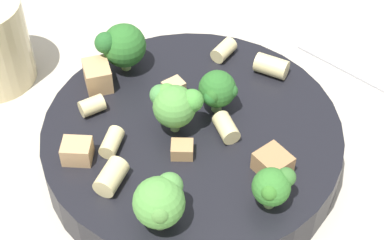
{
  "coord_description": "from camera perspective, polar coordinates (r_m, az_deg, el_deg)",
  "views": [
    {
      "loc": [
        -0.02,
        -0.36,
        0.43
      ],
      "look_at": [
        0.0,
        0.0,
        0.05
      ],
      "focal_mm": 60.0,
      "sensor_mm": 36.0,
      "label": 1
    }
  ],
  "objects": [
    {
      "name": "rigatoni_3",
      "position": [
        0.49,
        -7.2,
        -5.03
      ],
      "size": [
        0.03,
        0.03,
        0.02
      ],
      "primitive_type": "cylinder",
      "rotation": [
        1.57,
        0.0,
        2.71
      ],
      "color": "beige",
      "rests_on": "pasta_bowl"
    },
    {
      "name": "chicken_chunk_4",
      "position": [
        0.56,
        -1.63,
        2.9
      ],
      "size": [
        0.02,
        0.02,
        0.01
      ],
      "primitive_type": "cube",
      "rotation": [
        0.0,
        0.0,
        0.56
      ],
      "color": "tan",
      "rests_on": "pasta_bowl"
    },
    {
      "name": "rigatoni_4",
      "position": [
        0.59,
        2.85,
        6.21
      ],
      "size": [
        0.03,
        0.03,
        0.01
      ],
      "primitive_type": "cylinder",
      "rotation": [
        1.57,
        0.0,
        2.47
      ],
      "color": "beige",
      "rests_on": "pasta_bowl"
    },
    {
      "name": "broccoli_floret_1",
      "position": [
        0.57,
        -6.25,
        6.65
      ],
      "size": [
        0.04,
        0.04,
        0.05
      ],
      "color": "#93B766",
      "rests_on": "pasta_bowl"
    },
    {
      "name": "broccoli_floret_0",
      "position": [
        0.51,
        -1.62,
        1.41
      ],
      "size": [
        0.04,
        0.04,
        0.04
      ],
      "color": "#84AD60",
      "rests_on": "pasta_bowl"
    },
    {
      "name": "chicken_chunk_0",
      "position": [
        0.51,
        -0.89,
        -2.65
      ],
      "size": [
        0.02,
        0.02,
        0.01
      ],
      "primitive_type": "cube",
      "rotation": [
        0.0,
        0.0,
        3.07
      ],
      "color": "tan",
      "rests_on": "pasta_bowl"
    },
    {
      "name": "rigatoni_0",
      "position": [
        0.52,
        3.06,
        -0.68
      ],
      "size": [
        0.02,
        0.03,
        0.01
      ],
      "primitive_type": "cylinder",
      "rotation": [
        1.57,
        0.0,
        0.31
      ],
      "color": "beige",
      "rests_on": "pasta_bowl"
    },
    {
      "name": "chicken_chunk_1",
      "position": [
        0.5,
        7.2,
        -3.84
      ],
      "size": [
        0.03,
        0.03,
        0.02
      ],
      "primitive_type": "cube",
      "rotation": [
        0.0,
        0.0,
        2.19
      ],
      "color": "#A87A4C",
      "rests_on": "pasta_bowl"
    },
    {
      "name": "rigatoni_5",
      "position": [
        0.51,
        -7.15,
        -1.97
      ],
      "size": [
        0.02,
        0.03,
        0.01
      ],
      "primitive_type": "cylinder",
      "rotation": [
        1.57,
        0.0,
        2.84
      ],
      "color": "beige",
      "rests_on": "pasta_bowl"
    },
    {
      "name": "pasta_bowl",
      "position": [
        0.54,
        0.0,
        -1.87
      ],
      "size": [
        0.25,
        0.25,
        0.04
      ],
      "color": "black",
      "rests_on": "ground_plane"
    },
    {
      "name": "broccoli_floret_4",
      "position": [
        0.47,
        7.18,
        -5.89
      ],
      "size": [
        0.03,
        0.03,
        0.04
      ],
      "color": "#93B766",
      "rests_on": "pasta_bowl"
    },
    {
      "name": "broccoli_floret_2",
      "position": [
        0.45,
        -2.84,
        -7.25
      ],
      "size": [
        0.04,
        0.04,
        0.04
      ],
      "color": "#9EC175",
      "rests_on": "pasta_bowl"
    },
    {
      "name": "rigatoni_1",
      "position": [
        0.55,
        -8.88,
        1.27
      ],
      "size": [
        0.02,
        0.02,
        0.01
      ],
      "primitive_type": "cylinder",
      "rotation": [
        1.57,
        0.0,
        2.06
      ],
      "color": "beige",
      "rests_on": "pasta_bowl"
    },
    {
      "name": "chicken_chunk_2",
      "position": [
        0.57,
        -8.39,
        3.91
      ],
      "size": [
        0.03,
        0.03,
        0.02
      ],
      "primitive_type": "cube",
      "rotation": [
        0.0,
        0.0,
        1.8
      ],
      "color": "tan",
      "rests_on": "pasta_bowl"
    },
    {
      "name": "rigatoni_2",
      "position": [
        0.58,
        7.07,
        4.79
      ],
      "size": [
        0.03,
        0.03,
        0.02
      ],
      "primitive_type": "cylinder",
      "rotation": [
        1.57,
        0.0,
        1.06
      ],
      "color": "beige",
      "rests_on": "pasta_bowl"
    },
    {
      "name": "ground_plane",
      "position": [
        0.56,
        0.0,
        -3.36
      ],
      "size": [
        2.0,
        2.0,
        0.0
      ],
      "primitive_type": "plane",
      "color": "#BCB29E"
    },
    {
      "name": "chicken_chunk_3",
      "position": [
        0.51,
        -10.17,
        -2.75
      ],
      "size": [
        0.02,
        0.02,
        0.02
      ],
      "primitive_type": "cube",
      "rotation": [
        0.0,
        0.0,
        3.03
      ],
      "color": "tan",
      "rests_on": "pasta_bowl"
    },
    {
      "name": "broccoli_floret_3",
      "position": [
        0.53,
        2.27,
        2.66
      ],
      "size": [
        0.03,
        0.03,
        0.04
      ],
      "color": "#84AD60",
      "rests_on": "pasta_bowl"
    }
  ]
}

